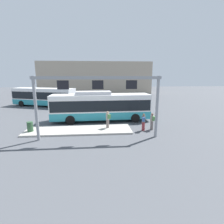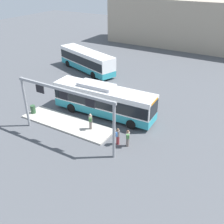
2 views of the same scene
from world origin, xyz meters
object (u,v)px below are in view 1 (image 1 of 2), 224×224
object	(u,v)px
person_boarding	(152,121)
trash_bin	(30,127)
person_waiting_mid	(108,119)
person_waiting_near	(143,122)
bus_background_left	(44,96)
bus_main	(101,106)

from	to	relation	value
person_boarding	trash_bin	distance (m)	11.51
person_waiting_mid	person_waiting_near	bearing A→B (deg)	-135.00
bus_background_left	person_boarding	size ratio (longest dim) A/B	6.63
bus_background_left	person_boarding	distance (m)	20.30
bus_main	bus_background_left	world-z (taller)	bus_main
bus_background_left	person_waiting_mid	distance (m)	17.10
bus_background_left	person_waiting_near	bearing A→B (deg)	152.41
bus_background_left	person_waiting_mid	size ratio (longest dim) A/B	6.63
person_boarding	person_waiting_mid	bearing A→B (deg)	57.49
bus_background_left	person_waiting_mid	xyz separation A→B (m)	(10.17, -13.73, -0.73)
bus_background_left	trash_bin	size ratio (longest dim) A/B	12.30
person_waiting_mid	trash_bin	distance (m)	7.24
person_boarding	trash_bin	xyz separation A→B (m)	(-11.51, -0.01, -0.28)
person_boarding	person_waiting_mid	world-z (taller)	person_waiting_mid
bus_background_left	person_waiting_mid	world-z (taller)	bus_background_left
person_waiting_mid	trash_bin	bearing A→B (deg)	60.37
bus_background_left	trash_bin	xyz separation A→B (m)	(2.97, -14.22, -1.17)
bus_background_left	person_boarding	world-z (taller)	bus_background_left
person_waiting_near	trash_bin	xyz separation A→B (m)	(-10.59, 0.19, -0.28)
person_waiting_near	trash_bin	bearing A→B (deg)	105.40
bus_background_left	person_boarding	xyz separation A→B (m)	(14.47, -14.21, -0.89)
person_waiting_mid	trash_bin	xyz separation A→B (m)	(-7.21, -0.50, -0.44)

